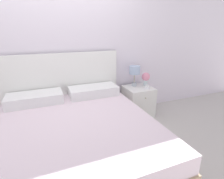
{
  "coord_description": "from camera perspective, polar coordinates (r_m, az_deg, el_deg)",
  "views": [
    {
      "loc": [
        -0.27,
        -2.75,
        1.48
      ],
      "look_at": [
        0.62,
        -0.54,
        0.66
      ],
      "focal_mm": 28.0,
      "sensor_mm": 36.0,
      "label": 1
    }
  ],
  "objects": [
    {
      "name": "wall_back",
      "position": [
        2.84,
        -17.01,
        14.61
      ],
      "size": [
        8.0,
        0.06,
        2.6
      ],
      "color": "white",
      "rests_on": "ground_plane"
    },
    {
      "name": "flower_vase",
      "position": [
        3.16,
        11.0,
        3.86
      ],
      "size": [
        0.15,
        0.15,
        0.24
      ],
      "color": "silver",
      "rests_on": "nightstand"
    },
    {
      "name": "table_lamp",
      "position": [
        3.08,
        7.42,
        5.86
      ],
      "size": [
        0.19,
        0.19,
        0.36
      ],
      "color": "#A8B2BC",
      "rests_on": "nightstand"
    },
    {
      "name": "ground_plane",
      "position": [
        3.14,
        -14.57,
        -9.79
      ],
      "size": [
        12.0,
        12.0,
        0.0
      ],
      "primitive_type": "plane",
      "color": "#BCB7B2"
    },
    {
      "name": "bed",
      "position": [
        2.23,
        -11.83,
        -14.12
      ],
      "size": [
        1.8,
        1.95,
        1.14
      ],
      "color": "tan",
      "rests_on": "ground_plane"
    },
    {
      "name": "teacup",
      "position": [
        3.05,
        11.43,
        0.81
      ],
      "size": [
        0.1,
        0.1,
        0.06
      ],
      "color": "white",
      "rests_on": "nightstand"
    },
    {
      "name": "nightstand",
      "position": [
        3.17,
        8.5,
        -3.79
      ],
      "size": [
        0.46,
        0.47,
        0.52
      ],
      "color": "white",
      "rests_on": "ground_plane"
    }
  ]
}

